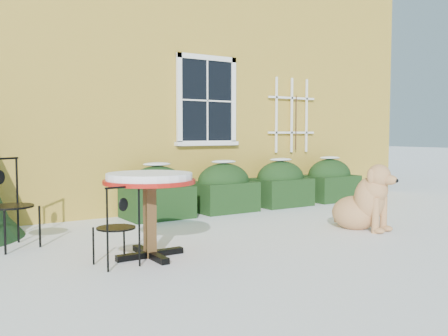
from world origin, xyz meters
TOP-DOWN VIEW (x-y plane):
  - ground at (0.00, 0.00)m, footprint 80.00×80.00m
  - house at (0.00, 7.00)m, footprint 12.40×8.40m
  - hedge_row at (1.65, 2.55)m, footprint 4.95×0.80m
  - bistro_table at (-1.49, 0.22)m, footprint 1.02×1.02m
  - patio_chair_near at (-1.93, 0.06)m, footprint 0.41×0.41m
  - patio_chair_far at (-2.72, 1.57)m, footprint 0.63×0.62m
  - dog at (1.76, 0.00)m, footprint 0.74×1.10m

SIDE VIEW (x-z plane):
  - ground at x=0.00m, z-range 0.00..0.00m
  - dog at x=1.76m, z-range -0.10..0.88m
  - hedge_row at x=1.65m, z-range -0.05..0.86m
  - patio_chair_near at x=-1.93m, z-range 0.00..0.85m
  - patio_chair_far at x=-2.72m, z-range 0.00..1.09m
  - bistro_table at x=-1.49m, z-range 0.32..1.26m
  - house at x=0.00m, z-range 0.02..6.42m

